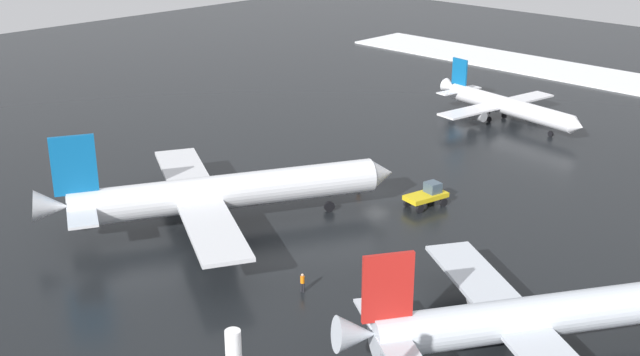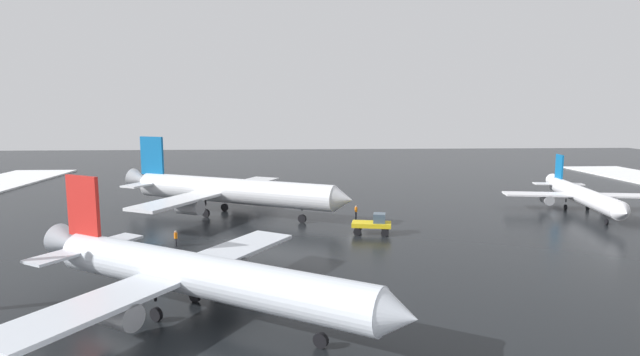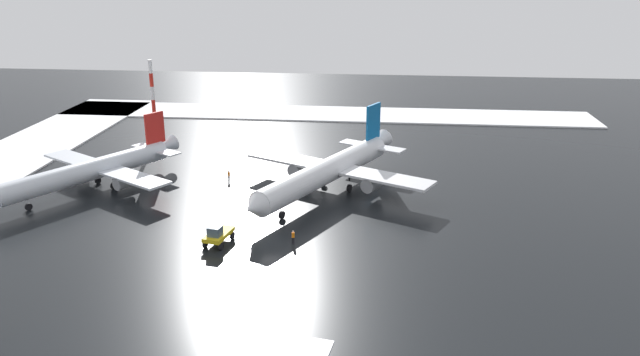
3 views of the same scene
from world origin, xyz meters
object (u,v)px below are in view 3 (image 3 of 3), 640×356
pushback_tug (218,234)px  ground_crew_by_nose_gear (229,175)px  airplane_parked_portside (329,170)px  ground_crew_mid_apron (293,236)px  antenna_mast (153,100)px  airplane_foreground_jet (92,170)px

pushback_tug → ground_crew_by_nose_gear: size_ratio=2.89×
airplane_parked_portside → ground_crew_mid_apron: (17.59, -2.68, -2.56)m
airplane_parked_portside → ground_crew_by_nose_gear: bearing=-76.2°
airplane_parked_portside → antenna_mast: antenna_mast is taller
airplane_parked_portside → ground_crew_by_nose_gear: size_ratio=19.49×
pushback_tug → ground_crew_by_nose_gear: 22.60m
airplane_foreground_jet → ground_crew_by_nose_gear: 19.74m
airplane_parked_portside → antenna_mast: (-26.72, -35.27, 3.89)m
airplane_parked_portside → airplane_foreground_jet: airplane_parked_portside is taller
airplane_parked_portside → antenna_mast: 44.42m
airplane_parked_portside → airplane_foreground_jet: size_ratio=1.17×
airplane_parked_portside → pushback_tug: bearing=-4.8°
ground_crew_mid_apron → ground_crew_by_nose_gear: bearing=55.0°
airplane_parked_portside → antenna_mast: bearing=-100.0°
airplane_parked_portside → pushback_tug: airplane_parked_portside is taller
ground_crew_by_nose_gear → antenna_mast: (-23.03, -19.70, 6.45)m
pushback_tug → ground_crew_mid_apron: bearing=107.6°
pushback_tug → antenna_mast: (-45.26, -23.74, 6.13)m
ground_crew_by_nose_gear → ground_crew_mid_apron: (21.28, 12.89, 0.00)m
ground_crew_by_nose_gear → ground_crew_mid_apron: bearing=18.3°
antenna_mast → airplane_parked_portside: bearing=52.9°
pushback_tug → ground_crew_by_nose_gear: (-22.23, -4.04, -0.31)m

